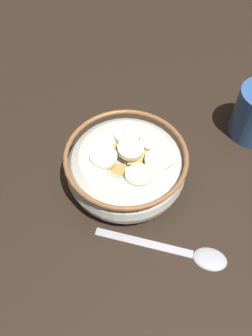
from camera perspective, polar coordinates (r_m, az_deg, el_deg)
ground_plane at (r=49.34cm, az=-0.00°, el=-2.69°), size 133.68×133.68×2.00cm
cereal_bowl at (r=45.75cm, az=0.04°, el=0.26°), size 15.86×15.86×6.63cm
spoon at (r=43.91cm, az=10.27°, el=-13.51°), size 7.12×16.19×0.80cm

